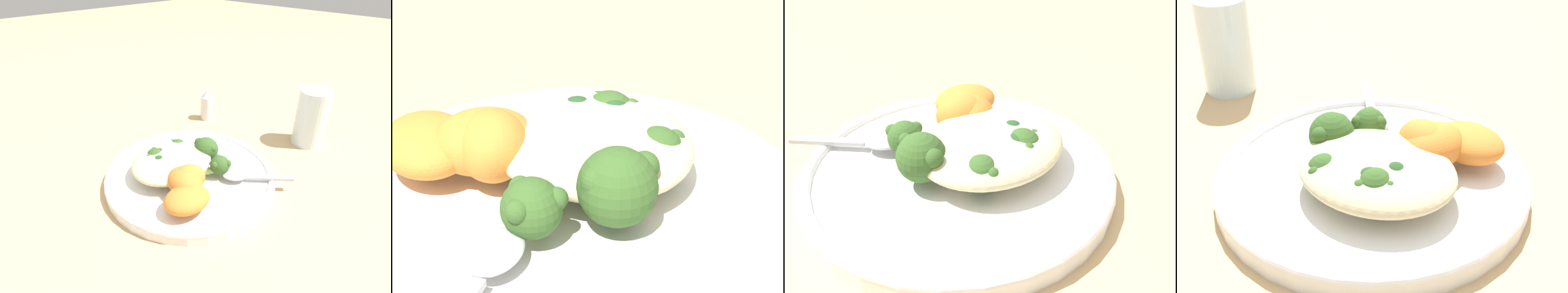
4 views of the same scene
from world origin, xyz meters
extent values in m
plane|color=tan|center=(0.00, 0.00, 0.00)|extent=(4.00, 4.00, 0.00)
cylinder|color=white|center=(0.01, 0.01, 0.01)|extent=(0.28, 0.28, 0.02)
torus|color=white|center=(0.01, 0.01, 0.02)|extent=(0.28, 0.28, 0.01)
ellipsoid|color=beige|center=(-0.01, 0.03, 0.04)|extent=(0.14, 0.12, 0.03)
ellipsoid|color=#9EBC66|center=(0.01, -0.01, 0.03)|extent=(0.07, 0.05, 0.01)
sphere|color=#335623|center=(0.04, -0.03, 0.04)|extent=(0.03, 0.03, 0.03)
sphere|color=#335623|center=(0.04, -0.02, 0.04)|extent=(0.01, 0.01, 0.01)
sphere|color=#335623|center=(0.03, -0.03, 0.04)|extent=(0.01, 0.01, 0.01)
sphere|color=#335623|center=(0.04, -0.04, 0.04)|extent=(0.01, 0.01, 0.01)
ellipsoid|color=#9EBC66|center=(0.02, 0.01, 0.03)|extent=(0.07, 0.03, 0.02)
sphere|color=#335623|center=(0.05, 0.01, 0.04)|extent=(0.04, 0.04, 0.04)
sphere|color=#335623|center=(0.05, 0.03, 0.05)|extent=(0.02, 0.02, 0.02)
sphere|color=#335623|center=(0.05, 0.00, 0.05)|extent=(0.02, 0.02, 0.02)
ellipsoid|color=#9EBC66|center=(0.01, 0.02, 0.03)|extent=(0.05, 0.08, 0.02)
sphere|color=#335623|center=(0.02, 0.06, 0.04)|extent=(0.03, 0.03, 0.03)
sphere|color=#335623|center=(0.02, 0.07, 0.04)|extent=(0.01, 0.01, 0.01)
sphere|color=#335623|center=(0.02, 0.05, 0.04)|extent=(0.01, 0.01, 0.01)
ellipsoid|color=#9EBC66|center=(-0.01, 0.02, 0.03)|extent=(0.04, 0.08, 0.02)
sphere|color=#335623|center=(-0.03, 0.06, 0.04)|extent=(0.04, 0.04, 0.04)
sphere|color=#335623|center=(-0.02, 0.07, 0.05)|extent=(0.01, 0.01, 0.01)
sphere|color=#335623|center=(-0.04, 0.06, 0.05)|extent=(0.01, 0.01, 0.01)
sphere|color=#335623|center=(-0.02, 0.04, 0.05)|extent=(0.01, 0.01, 0.01)
ellipsoid|color=orange|center=(-0.03, -0.02, 0.04)|extent=(0.06, 0.06, 0.04)
ellipsoid|color=orange|center=(-0.03, -0.03, 0.04)|extent=(0.06, 0.07, 0.04)
ellipsoid|color=orange|center=(-0.06, -0.05, 0.04)|extent=(0.08, 0.06, 0.03)
sphere|color=#234723|center=(-0.01, 0.04, 0.04)|extent=(0.03, 0.03, 0.03)
sphere|color=#234723|center=(-0.02, 0.05, 0.04)|extent=(0.03, 0.03, 0.03)
sphere|color=#234723|center=(-0.03, 0.05, 0.04)|extent=(0.03, 0.03, 0.03)
sphere|color=#234723|center=(-0.03, 0.04, 0.04)|extent=(0.03, 0.03, 0.03)
sphere|color=#234723|center=(-0.02, 0.03, 0.04)|extent=(0.03, 0.03, 0.03)
cube|color=#B7B7BC|center=(0.08, -0.10, 0.02)|extent=(0.06, 0.06, 0.00)
ellipsoid|color=#B7B7BC|center=(0.05, -0.05, 0.03)|extent=(0.05, 0.05, 0.01)
cylinder|color=silver|center=(0.27, -0.06, 0.06)|extent=(0.06, 0.06, 0.11)
cylinder|color=silver|center=(0.20, 0.15, 0.03)|extent=(0.03, 0.03, 0.05)
cone|color=#B2B2B7|center=(0.20, 0.15, 0.06)|extent=(0.03, 0.03, 0.02)
camera|label=1|loc=(-0.27, -0.29, 0.32)|focal=28.00mm
camera|label=2|loc=(0.29, -0.14, 0.22)|focal=60.00mm
camera|label=3|loc=(0.19, 0.23, 0.22)|focal=35.00mm
camera|label=4|loc=(-0.22, 0.35, 0.30)|focal=50.00mm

